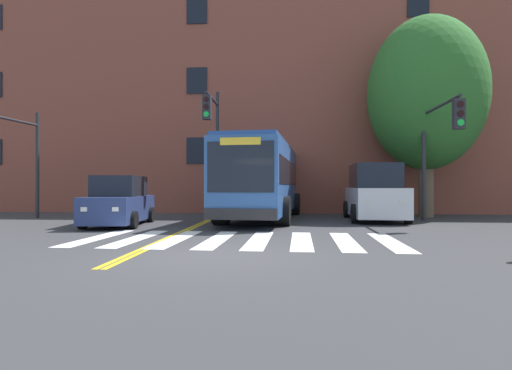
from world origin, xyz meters
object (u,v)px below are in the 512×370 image
(traffic_light_far_corner, at_px, (4,143))
(traffic_light_overhead, at_px, (213,133))
(street_tree_curbside_large, at_px, (426,94))
(traffic_light_near_corner, at_px, (438,137))
(car_white_far_lane, at_px, (374,194))
(city_bus, at_px, (264,180))
(car_navy_near_lane, at_px, (120,203))

(traffic_light_far_corner, height_order, traffic_light_overhead, traffic_light_overhead)
(street_tree_curbside_large, bearing_deg, traffic_light_near_corner, -102.60)
(car_white_far_lane, distance_m, traffic_light_near_corner, 3.36)
(city_bus, height_order, street_tree_curbside_large, street_tree_curbside_large)
(city_bus, bearing_deg, traffic_light_far_corner, -166.59)
(car_white_far_lane, relative_size, street_tree_curbside_large, 0.51)
(traffic_light_near_corner, distance_m, traffic_light_overhead, 9.13)
(traffic_light_overhead, xyz_separation_m, street_tree_curbside_large, (9.74, 1.81, 1.96))
(traffic_light_near_corner, relative_size, traffic_light_overhead, 0.84)
(traffic_light_near_corner, relative_size, traffic_light_far_corner, 1.03)
(traffic_light_far_corner, bearing_deg, traffic_light_overhead, 13.37)
(car_white_far_lane, relative_size, traffic_light_overhead, 0.82)
(traffic_light_near_corner, bearing_deg, car_navy_near_lane, -174.19)
(traffic_light_overhead, relative_size, street_tree_curbside_large, 0.63)
(car_navy_near_lane, xyz_separation_m, traffic_light_near_corner, (11.87, 1.21, 2.45))
(traffic_light_far_corner, height_order, street_tree_curbside_large, street_tree_curbside_large)
(traffic_light_far_corner, bearing_deg, traffic_light_near_corner, 0.40)
(traffic_light_far_corner, xyz_separation_m, traffic_light_overhead, (8.26, 1.96, 0.60))
(car_white_far_lane, bearing_deg, city_bus, 170.57)
(car_navy_near_lane, height_order, street_tree_curbside_large, street_tree_curbside_large)
(traffic_light_near_corner, bearing_deg, city_bus, 160.45)
(city_bus, relative_size, car_white_far_lane, 2.27)
(traffic_light_overhead, height_order, street_tree_curbside_large, street_tree_curbside_large)
(traffic_light_far_corner, relative_size, traffic_light_overhead, 0.82)
(traffic_light_near_corner, bearing_deg, car_white_far_lane, 141.46)
(car_navy_near_lane, relative_size, street_tree_curbside_large, 0.46)
(traffic_light_near_corner, xyz_separation_m, traffic_light_far_corner, (-17.18, -0.12, -0.10))
(car_white_far_lane, height_order, street_tree_curbside_large, street_tree_curbside_large)
(city_bus, distance_m, street_tree_curbside_large, 8.61)
(car_navy_near_lane, relative_size, traffic_light_far_corner, 0.89)
(traffic_light_far_corner, bearing_deg, car_white_far_lane, 6.47)
(traffic_light_near_corner, xyz_separation_m, traffic_light_overhead, (-8.92, 1.84, 0.50))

